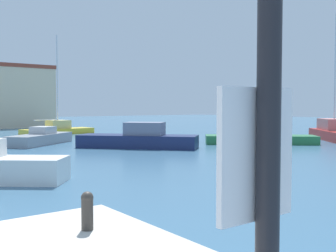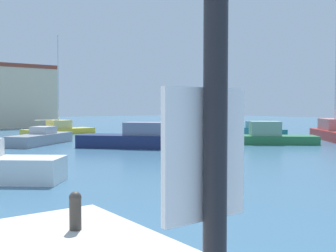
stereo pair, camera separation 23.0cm
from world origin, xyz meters
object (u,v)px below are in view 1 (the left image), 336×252
object	(u,v)px
motorboat_navy_far_left	(139,139)
sailboat_red_center_channel	(333,132)
motorboat_green_outer_mooring	(262,137)
sailboat_yellow_inner_mooring	(58,129)
mooring_bollard	(87,209)
motorboat_teal_distant_east	(258,131)
motorboat_grey_far_right	(41,138)

from	to	relation	value
motorboat_navy_far_left	sailboat_red_center_channel	bearing A→B (deg)	-14.68
sailboat_red_center_channel	motorboat_green_outer_mooring	bearing A→B (deg)	170.89
sailboat_red_center_channel	motorboat_navy_far_left	bearing A→B (deg)	165.32
sailboat_yellow_inner_mooring	mooring_bollard	bearing A→B (deg)	-111.31
mooring_bollard	motorboat_navy_far_left	distance (m)	21.84
mooring_bollard	sailboat_red_center_channel	world-z (taller)	sailboat_red_center_channel
motorboat_navy_far_left	sailboat_red_center_channel	size ratio (longest dim) A/B	0.72
motorboat_green_outer_mooring	mooring_bollard	bearing A→B (deg)	-145.68
mooring_bollard	sailboat_yellow_inner_mooring	distance (m)	36.95
motorboat_green_outer_mooring	sailboat_yellow_inner_mooring	bearing A→B (deg)	112.43
motorboat_navy_far_left	motorboat_teal_distant_east	world-z (taller)	motorboat_navy_far_left
motorboat_grey_far_right	sailboat_yellow_inner_mooring	world-z (taller)	sailboat_yellow_inner_mooring
motorboat_grey_far_right	motorboat_teal_distant_east	bearing A→B (deg)	-13.38
motorboat_grey_far_right	motorboat_navy_far_left	world-z (taller)	motorboat_navy_far_left
motorboat_navy_far_left	sailboat_red_center_channel	xyz separation A→B (m)	(16.72, -4.38, 0.07)
motorboat_grey_far_right	motorboat_teal_distant_east	world-z (taller)	motorboat_teal_distant_east
mooring_bollard	motorboat_navy_far_left	size ratio (longest dim) A/B	0.08
mooring_bollard	sailboat_red_center_channel	xyz separation A→B (m)	(29.27, 13.48, -0.59)
motorboat_navy_far_left	motorboat_teal_distant_east	xyz separation A→B (m)	(14.56, 1.96, -0.12)
motorboat_teal_distant_east	sailboat_yellow_inner_mooring	size ratio (longest dim) A/B	0.66
sailboat_red_center_channel	motorboat_green_outer_mooring	world-z (taller)	sailboat_red_center_channel
motorboat_grey_far_right	motorboat_green_outer_mooring	distance (m)	16.63
motorboat_grey_far_right	motorboat_navy_far_left	size ratio (longest dim) A/B	0.81
motorboat_navy_far_left	motorboat_teal_distant_east	size ratio (longest dim) A/B	1.15
mooring_bollard	motorboat_green_outer_mooring	world-z (taller)	motorboat_green_outer_mooring
motorboat_grey_far_right	mooring_bollard	bearing A→B (deg)	-108.21
motorboat_navy_far_left	motorboat_green_outer_mooring	world-z (taller)	motorboat_navy_far_left
mooring_bollard	motorboat_grey_far_right	xyz separation A→B (m)	(8.02, 24.37, -0.81)
sailboat_red_center_channel	sailboat_yellow_inner_mooring	xyz separation A→B (m)	(-15.85, 20.94, -0.17)
motorboat_teal_distant_east	motorboat_grey_far_right	bearing A→B (deg)	166.62
sailboat_red_center_channel	sailboat_yellow_inner_mooring	world-z (taller)	sailboat_red_center_channel
sailboat_red_center_channel	sailboat_yellow_inner_mooring	distance (m)	26.26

